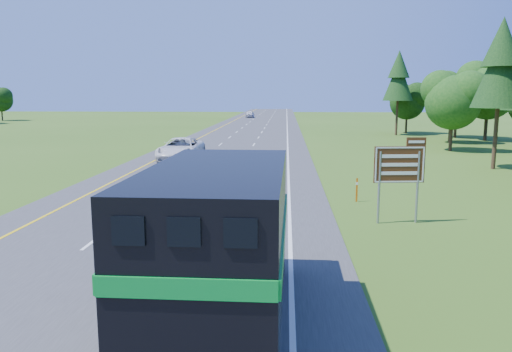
# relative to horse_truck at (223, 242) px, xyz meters

# --- Properties ---
(road) EXTENTS (15.00, 260.00, 0.04)m
(road) POSITION_rel_horse_truck_xyz_m (-3.89, 46.06, -2.12)
(road) COLOR #38383A
(road) RESTS_ON ground
(lane_markings) EXTENTS (11.15, 260.00, 0.01)m
(lane_markings) POSITION_rel_horse_truck_xyz_m (-3.89, 46.06, -2.10)
(lane_markings) COLOR yellow
(lane_markings) RESTS_ON road
(horse_truck) EXTENTS (2.94, 8.92, 3.93)m
(horse_truck) POSITION_rel_horse_truck_xyz_m (0.00, 0.00, 0.00)
(horse_truck) COLOR black
(horse_truck) RESTS_ON road
(white_suv) EXTENTS (3.21, 6.70, 1.84)m
(white_suv) POSITION_rel_horse_truck_xyz_m (-7.28, 29.82, -1.18)
(white_suv) COLOR silver
(white_suv) RESTS_ON road
(far_car) EXTENTS (1.99, 4.59, 1.54)m
(far_car) POSITION_rel_horse_truck_xyz_m (-7.09, 106.56, -1.33)
(far_car) COLOR silver
(far_car) RESTS_ON road
(exit_sign) EXTENTS (2.16, 0.30, 3.67)m
(exit_sign) POSITION_rel_horse_truck_xyz_m (6.23, 10.22, 0.24)
(exit_sign) COLOR gray
(exit_sign) RESTS_ON ground
(delineator) EXTENTS (0.10, 0.06, 1.23)m
(delineator) POSITION_rel_horse_truck_xyz_m (5.06, 14.43, -1.49)
(delineator) COLOR #D7590B
(delineator) RESTS_ON ground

